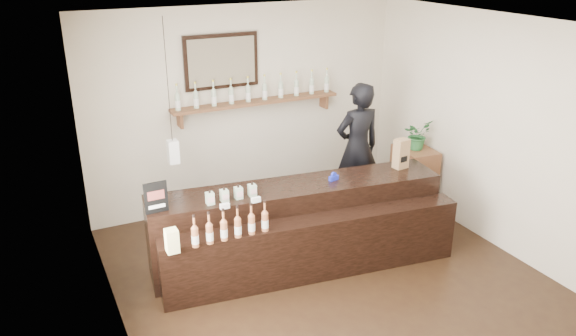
# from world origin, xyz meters

# --- Properties ---
(ground) EXTENTS (5.00, 5.00, 0.00)m
(ground) POSITION_xyz_m (0.00, 0.00, 0.00)
(ground) COLOR black
(ground) RESTS_ON ground
(room_shell) EXTENTS (5.00, 5.00, 5.00)m
(room_shell) POSITION_xyz_m (0.00, 0.00, 1.70)
(room_shell) COLOR beige
(room_shell) RESTS_ON ground
(back_wall_decor) EXTENTS (2.66, 0.96, 1.69)m
(back_wall_decor) POSITION_xyz_m (-0.16, 2.37, 1.76)
(back_wall_decor) COLOR brown
(back_wall_decor) RESTS_ON ground
(counter) EXTENTS (3.47, 1.33, 1.12)m
(counter) POSITION_xyz_m (-0.14, 0.57, 0.45)
(counter) COLOR black
(counter) RESTS_ON ground
(promo_sign) EXTENTS (0.24, 0.03, 0.34)m
(promo_sign) POSITION_xyz_m (-1.74, 0.70, 1.12)
(promo_sign) COLOR black
(promo_sign) RESTS_ON counter
(paper_bag) EXTENTS (0.18, 0.14, 0.37)m
(paper_bag) POSITION_xyz_m (1.25, 0.61, 1.14)
(paper_bag) COLOR olive
(paper_bag) RESTS_ON counter
(tape_dispenser) EXTENTS (0.13, 0.07, 0.10)m
(tape_dispenser) POSITION_xyz_m (0.32, 0.63, 0.99)
(tape_dispenser) COLOR #1924AF
(tape_dispenser) RESTS_ON counter
(side_cabinet) EXTENTS (0.49, 0.64, 0.88)m
(side_cabinet) POSITION_xyz_m (2.00, 1.24, 0.44)
(side_cabinet) COLOR brown
(side_cabinet) RESTS_ON ground
(potted_plant) EXTENTS (0.44, 0.41, 0.41)m
(potted_plant) POSITION_xyz_m (2.00, 1.24, 1.08)
(potted_plant) COLOR #265F2E
(potted_plant) RESTS_ON side_cabinet
(shopkeeper) EXTENTS (0.76, 0.51, 2.06)m
(shopkeeper) POSITION_xyz_m (1.24, 1.55, 1.03)
(shopkeeper) COLOR black
(shopkeeper) RESTS_ON ground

